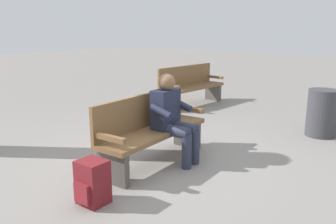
{
  "coord_description": "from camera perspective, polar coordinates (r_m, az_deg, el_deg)",
  "views": [
    {
      "loc": [
        3.4,
        2.81,
        1.76
      ],
      "look_at": [
        -0.09,
        0.15,
        0.7
      ],
      "focal_mm": 37.48,
      "sensor_mm": 36.0,
      "label": 1
    }
  ],
  "objects": [
    {
      "name": "person_seated",
      "position": [
        4.59,
        0.72,
        -0.67
      ],
      "size": [
        0.58,
        0.58,
        1.18
      ],
      "rotation": [
        0.0,
        0.0,
        0.04
      ],
      "color": "#1E2338",
      "rests_on": "ground"
    },
    {
      "name": "ground_plane",
      "position": [
        4.75,
        -2.09,
        -8.18
      ],
      "size": [
        40.0,
        40.0,
        0.0
      ],
      "primitive_type": "plane",
      "color": "gray"
    },
    {
      "name": "trash_bin",
      "position": [
        6.3,
        23.77,
        -0.14
      ],
      "size": [
        0.49,
        0.49,
        0.78
      ],
      "primitive_type": "cylinder",
      "color": "#38383D",
      "rests_on": "ground"
    },
    {
      "name": "bench_far",
      "position": [
        8.12,
        3.65,
        4.37
      ],
      "size": [
        1.84,
        0.67,
        0.9
      ],
      "rotation": [
        0.0,
        0.0,
        -0.1
      ],
      "color": "brown",
      "rests_on": "ground"
    },
    {
      "name": "bench_near",
      "position": [
        4.64,
        -2.84,
        -2.71
      ],
      "size": [
        1.82,
        0.55,
        0.9
      ],
      "rotation": [
        0.0,
        0.0,
        0.04
      ],
      "color": "brown",
      "rests_on": "ground"
    },
    {
      "name": "backpack",
      "position": [
        3.71,
        -12.21,
        -11.16
      ],
      "size": [
        0.3,
        0.29,
        0.46
      ],
      "rotation": [
        0.0,
        0.0,
        4.73
      ],
      "color": "maroon",
      "rests_on": "ground"
    }
  ]
}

